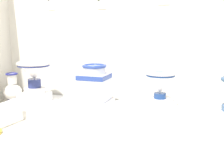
# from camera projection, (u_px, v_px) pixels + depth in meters

# --- Properties ---
(display_platform) EXTENTS (2.96, 0.78, 0.09)m
(display_platform) POSITION_uv_depth(u_px,v_px,m) (125.00, 114.00, 2.90)
(display_platform) COLOR white
(display_platform) RESTS_ON ground_plane
(plinth_block_squat_floral) EXTENTS (0.30, 0.29, 0.11)m
(plinth_block_squat_floral) POSITION_uv_depth(u_px,v_px,m) (35.00, 97.00, 3.24)
(plinth_block_squat_floral) COLOR white
(plinth_block_squat_floral) RESTS_ON display_platform
(antique_toilet_squat_floral) EXTENTS (0.39, 0.39, 0.38)m
(antique_toilet_squat_floral) POSITION_uv_depth(u_px,v_px,m) (34.00, 72.00, 3.19)
(antique_toilet_squat_floral) COLOR white
(antique_toilet_squat_floral) RESTS_ON plinth_block_squat_floral
(plinth_block_slender_white) EXTENTS (0.37, 0.35, 0.06)m
(plinth_block_slender_white) POSITION_uv_depth(u_px,v_px,m) (95.00, 103.00, 3.07)
(plinth_block_slender_white) COLOR white
(plinth_block_slender_white) RESTS_ON display_platform
(antique_toilet_slender_white) EXTENTS (0.32, 0.31, 0.41)m
(antique_toilet_slender_white) POSITION_uv_depth(u_px,v_px,m) (94.00, 82.00, 3.03)
(antique_toilet_slender_white) COLOR silver
(antique_toilet_slender_white) RESTS_ON plinth_block_slender_white
(plinth_block_pale_glazed) EXTENTS (0.33, 0.29, 0.10)m
(plinth_block_pale_glazed) POSITION_uv_depth(u_px,v_px,m) (160.00, 107.00, 2.84)
(plinth_block_pale_glazed) COLOR white
(plinth_block_pale_glazed) RESTS_ON display_platform
(antique_toilet_pale_glazed) EXTENTS (0.32, 0.32, 0.34)m
(antique_toilet_pale_glazed) POSITION_uv_depth(u_px,v_px,m) (160.00, 83.00, 2.80)
(antique_toilet_pale_glazed) COLOR white
(antique_toilet_pale_glazed) RESTS_ON plinth_block_pale_glazed
(info_placard_first) EXTENTS (0.10, 0.01, 0.16)m
(info_placard_first) POSITION_uv_depth(u_px,v_px,m) (51.00, 4.00, 3.43)
(info_placard_first) COLOR white
(info_placard_second) EXTENTS (0.12, 0.01, 0.13)m
(info_placard_second) POSITION_uv_depth(u_px,v_px,m) (102.00, 3.00, 3.21)
(info_placard_second) COLOR white
(decorative_vase_corner) EXTENTS (0.23, 0.23, 0.40)m
(decorative_vase_corner) POSITION_uv_depth(u_px,v_px,m) (13.00, 90.00, 3.54)
(decorative_vase_corner) COLOR navy
(decorative_vase_corner) RESTS_ON ground_plane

